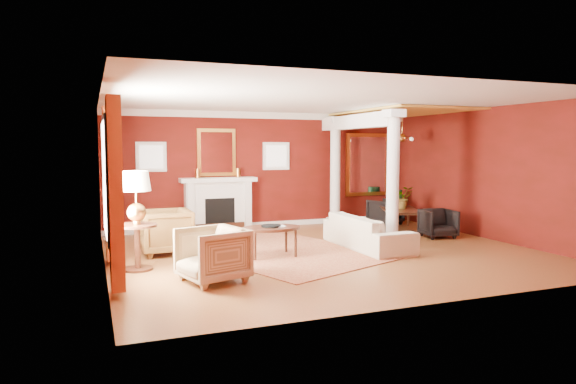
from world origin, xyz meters
name	(u,v)px	position (x,y,z in m)	size (l,w,h in m)	color
ground	(325,252)	(0.00, 0.00, 0.00)	(8.00, 8.00, 0.00)	brown
room_shell	(325,148)	(0.00, 0.00, 2.02)	(8.04, 7.04, 2.92)	#62110D
fireplace	(218,204)	(-1.30, 3.32, 0.65)	(1.85, 0.42, 1.29)	white
overmantel_mirror	(216,152)	(-1.30, 3.45, 1.90)	(0.95, 0.07, 1.15)	gold
flank_window_left	(151,157)	(-2.85, 3.46, 1.80)	(0.70, 0.07, 0.70)	white
flank_window_right	(276,156)	(0.25, 3.46, 1.80)	(0.70, 0.07, 0.70)	white
left_window	(111,186)	(-3.89, -0.60, 1.42)	(0.21, 2.55, 2.60)	white
column_front	(393,176)	(1.70, 0.30, 1.43)	(0.36, 0.36, 2.80)	white
column_back	(335,170)	(1.70, 3.00, 1.43)	(0.36, 0.36, 2.80)	white
header_beam	(356,122)	(1.70, 1.90, 2.62)	(0.30, 3.20, 0.32)	white
amber_ceiling	(402,112)	(2.85, 1.75, 2.87)	(2.30, 3.40, 0.04)	gold
dining_mirror	(367,165)	(2.90, 3.45, 1.55)	(1.30, 0.07, 1.70)	gold
chandelier	(402,138)	(2.90, 1.80, 2.25)	(0.60, 0.62, 0.75)	#BF863C
crown_trim	(267,115)	(0.00, 3.46, 2.82)	(8.00, 0.08, 0.16)	white
base_trim	(267,224)	(0.00, 3.46, 0.06)	(8.00, 0.08, 0.12)	white
rug	(282,251)	(-0.76, 0.34, 0.01)	(2.95, 3.93, 0.02)	maroon
sofa	(368,226)	(0.97, 0.05, 0.44)	(2.26, 0.66, 0.88)	beige
armchair_leopard	(166,229)	(-2.89, 0.94, 0.47)	(0.91, 0.86, 0.94)	black
armchair_stripe	(212,252)	(-2.51, -1.39, 0.45)	(0.88, 0.83, 0.91)	tan
coffee_table	(271,229)	(-1.11, -0.03, 0.51)	(1.11, 1.11, 0.56)	black
coffee_book	(276,221)	(-1.03, -0.06, 0.68)	(0.17, 0.02, 0.23)	black
side_table	(136,202)	(-3.50, -0.21, 1.12)	(0.66, 0.66, 1.64)	black
dining_table	(401,213)	(2.88, 1.75, 0.41)	(1.48, 0.52, 0.83)	black
dining_chair_near	(438,222)	(3.07, 0.55, 0.35)	(0.68, 0.64, 0.70)	black
dining_chair_far	(385,210)	(3.01, 2.69, 0.37)	(0.72, 0.67, 0.74)	black
green_urn	(395,210)	(3.43, 2.85, 0.35)	(0.38, 0.38, 0.90)	#144022
potted_plant	(403,188)	(2.94, 1.79, 1.04)	(0.49, 0.54, 0.42)	#26591E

